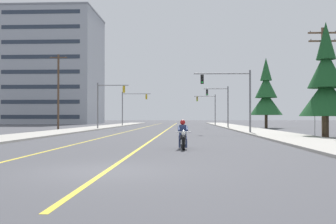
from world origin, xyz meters
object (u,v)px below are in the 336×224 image
object	(u,v)px
traffic_signal_far_right	(209,105)
street_sign	(315,118)
conifer_tree_right_verge_far	(266,96)
utility_pole_right_near	(323,78)
utility_pole_left_near	(58,90)
traffic_signal_near_left	(107,99)
traffic_signal_mid_right	(221,101)
conifer_tree_right_verge_near	(326,84)
traffic_signal_near_right	(233,91)
traffic_signal_mid_left	(131,103)
motorcycle_with_rider	(183,137)
apartment_building_far_left_block	(54,69)

from	to	relation	value
traffic_signal_far_right	street_sign	distance (m)	45.37
conifer_tree_right_verge_far	utility_pole_right_near	bearing A→B (deg)	-92.48
utility_pole_left_near	traffic_signal_near_left	bearing A→B (deg)	8.35
conifer_tree_right_verge_far	street_sign	size ratio (longest dim) A/B	4.35
utility_pole_right_near	street_sign	bearing A→B (deg)	87.94
traffic_signal_mid_right	conifer_tree_right_verge_near	bearing A→B (deg)	-78.27
traffic_signal_far_right	traffic_signal_near_right	bearing A→B (deg)	-90.22
utility_pole_left_near	traffic_signal_mid_right	bearing A→B (deg)	19.34
conifer_tree_right_verge_near	traffic_signal_near_right	bearing A→B (deg)	130.51
traffic_signal_mid_left	street_sign	xyz separation A→B (m)	(20.74, -36.10, -2.62)
motorcycle_with_rider	conifer_tree_right_verge_far	size ratio (longest dim) A/B	0.21
motorcycle_with_rider	traffic_signal_mid_right	world-z (taller)	traffic_signal_mid_right
traffic_signal_mid_right	utility_pole_left_near	world-z (taller)	utility_pole_left_near
utility_pole_left_near	conifer_tree_right_verge_near	size ratio (longest dim) A/B	1.09
conifer_tree_right_verge_far	traffic_signal_near_right	bearing A→B (deg)	-110.32
traffic_signal_mid_right	traffic_signal_mid_left	distance (m)	19.14
traffic_signal_far_right	utility_pole_left_near	xyz separation A→B (m)	(-21.48, -28.15, 1.08)
street_sign	traffic_signal_far_right	bearing A→B (deg)	97.66
traffic_signal_near_right	apartment_building_far_left_block	world-z (taller)	apartment_building_far_left_block
traffic_signal_mid_right	conifer_tree_right_verge_near	distance (m)	27.53
utility_pole_left_near	traffic_signal_far_right	bearing A→B (deg)	52.65
motorcycle_with_rider	street_sign	world-z (taller)	street_sign
traffic_signal_mid_right	utility_pole_left_near	xyz separation A→B (m)	(-21.97, -7.71, 1.12)
conifer_tree_right_verge_near	street_sign	distance (m)	3.63
conifer_tree_right_verge_far	apartment_building_far_left_block	distance (m)	58.87
traffic_signal_near_right	traffic_signal_mid_right	world-z (taller)	same
traffic_signal_mid_right	traffic_signal_near_right	bearing A→B (deg)	-91.87
motorcycle_with_rider	traffic_signal_far_right	xyz separation A→B (m)	(4.99, 58.39, 3.48)
traffic_signal_near_right	traffic_signal_near_left	world-z (taller)	same
utility_pole_left_near	conifer_tree_right_verge_near	xyz separation A→B (m)	(27.56, -19.24, -1.01)
traffic_signal_far_right	conifer_tree_right_verge_far	size ratio (longest dim) A/B	0.59
conifer_tree_right_verge_far	street_sign	bearing A→B (deg)	-92.52
motorcycle_with_rider	utility_pole_left_near	bearing A→B (deg)	118.61
traffic_signal_far_right	conifer_tree_right_verge_far	distance (m)	21.68
traffic_signal_near_left	utility_pole_right_near	distance (m)	29.09
traffic_signal_near_right	traffic_signal_mid_left	xyz separation A→B (m)	(-14.55, 31.29, -0.02)
traffic_signal_mid_left	traffic_signal_near_left	bearing A→B (deg)	-91.82
traffic_signal_near_left	utility_pole_right_near	bearing A→B (deg)	-43.06
traffic_signal_mid_left	utility_pole_right_near	bearing A→B (deg)	-61.66
traffic_signal_mid_left	utility_pole_left_near	xyz separation A→B (m)	(-6.78, -19.35, 1.03)
motorcycle_with_rider	utility_pole_left_near	size ratio (longest dim) A/B	0.22
traffic_signal_near_right	conifer_tree_right_verge_near	xyz separation A→B (m)	(6.23, -7.30, -0.00)
traffic_signal_far_right	motorcycle_with_rider	bearing A→B (deg)	-94.88
utility_pole_left_near	conifer_tree_right_verge_near	distance (m)	33.63
traffic_signal_near_right	apartment_building_far_left_block	size ratio (longest dim) A/B	0.22
utility_pole_right_near	apartment_building_far_left_block	world-z (taller)	apartment_building_far_left_block
traffic_signal_far_right	utility_pole_left_near	distance (m)	35.42
traffic_signal_near_right	conifer_tree_right_verge_near	world-z (taller)	conifer_tree_right_verge_near
motorcycle_with_rider	utility_pole_right_near	bearing A→B (deg)	45.91
utility_pole_right_near	utility_pole_left_near	size ratio (longest dim) A/B	0.88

